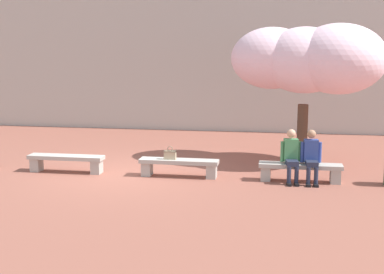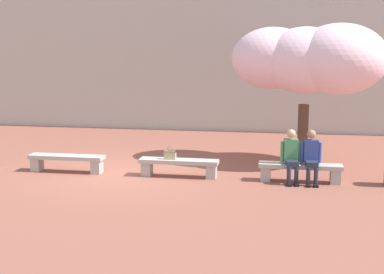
{
  "view_description": "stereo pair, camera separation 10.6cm",
  "coord_description": "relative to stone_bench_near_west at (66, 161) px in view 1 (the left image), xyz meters",
  "views": [
    {
      "loc": [
        4.03,
        -12.98,
        3.3
      ],
      "look_at": [
        1.81,
        0.2,
        1.0
      ],
      "focal_mm": 50.0,
      "sensor_mm": 36.0,
      "label": 1
    },
    {
      "loc": [
        4.13,
        -12.96,
        3.3
      ],
      "look_at": [
        1.81,
        0.2,
        1.0
      ],
      "focal_mm": 50.0,
      "sensor_mm": 36.0,
      "label": 2
    }
  ],
  "objects": [
    {
      "name": "handbag",
      "position": [
        2.8,
        -0.02,
        0.27
      ],
      "size": [
        0.3,
        0.15,
        0.34
      ],
      "color": "tan",
      "rests_on": "stone_bench_center"
    },
    {
      "name": "stone_bench_near_west",
      "position": [
        0.0,
        0.0,
        0.0
      ],
      "size": [
        2.01,
        0.43,
        0.45
      ],
      "color": "#ADA89E",
      "rests_on": "ground"
    },
    {
      "name": "cherry_tree_main",
      "position": [
        6.27,
        2.25,
        2.6
      ],
      "size": [
        4.25,
        2.76,
        3.9
      ],
      "color": "#513828",
      "rests_on": "ground"
    },
    {
      "name": "stone_bench_center",
      "position": [
        3.02,
        0.0,
        0.0
      ],
      "size": [
        2.01,
        0.43,
        0.45
      ],
      "color": "#ADA89E",
      "rests_on": "ground"
    },
    {
      "name": "ground_plane",
      "position": [
        1.51,
        0.0,
        -0.31
      ],
      "size": [
        100.0,
        100.0,
        0.0
      ],
      "primitive_type": "plane",
      "color": "#8E5142"
    },
    {
      "name": "stone_bench_near_east",
      "position": [
        6.04,
        0.0,
        0.0
      ],
      "size": [
        2.01,
        0.43,
        0.45
      ],
      "color": "#ADA89E",
      "rests_on": "ground"
    },
    {
      "name": "person_seated_right",
      "position": [
        6.29,
        -0.05,
        0.39
      ],
      "size": [
        0.51,
        0.7,
        1.29
      ],
      "color": "black",
      "rests_on": "ground"
    },
    {
      "name": "person_seated_left",
      "position": [
        5.81,
        -0.05,
        0.39
      ],
      "size": [
        0.51,
        0.72,
        1.29
      ],
      "color": "black",
      "rests_on": "ground"
    }
  ]
}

